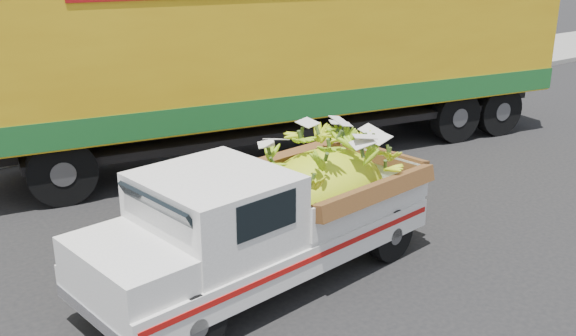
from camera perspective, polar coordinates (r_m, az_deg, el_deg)
ground at (r=8.55m, az=5.37°, el=-8.51°), size 100.00×100.00×0.00m
curb at (r=14.06m, az=-13.99°, el=2.47°), size 60.00×0.25×0.15m
sidewalk at (r=15.95m, az=-17.04°, el=4.12°), size 60.00×4.00×0.14m
pickup_truck at (r=7.97m, az=-0.39°, el=-3.81°), size 4.65×2.11×1.58m
semi_trailer at (r=12.70m, az=-0.02°, el=10.77°), size 12.08×4.68×3.80m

